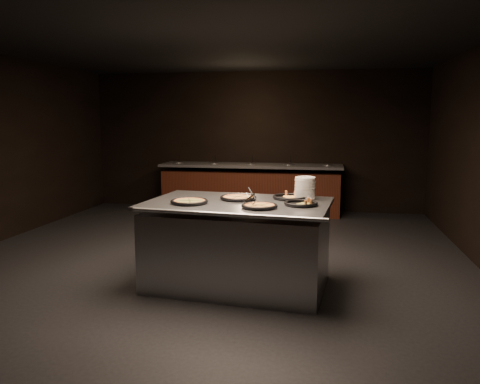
{
  "coord_description": "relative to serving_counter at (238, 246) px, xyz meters",
  "views": [
    {
      "loc": [
        1.55,
        -5.83,
        1.88
      ],
      "look_at": [
        0.39,
        0.3,
        0.93
      ],
      "focal_mm": 35.0,
      "sensor_mm": 36.0,
      "label": 1
    }
  ],
  "objects": [
    {
      "name": "pan_cheese_slices_a",
      "position": [
        0.56,
        0.32,
        0.53
      ],
      "size": [
        0.41,
        0.41,
        0.04
      ],
      "rotation": [
        0.0,
        0.0,
        1.23
      ],
      "color": "black",
      "rests_on": "serving_counter"
    },
    {
      "name": "pan_cheese_slices_b",
      "position": [
        0.3,
        -0.32,
        0.53
      ],
      "size": [
        0.38,
        0.38,
        0.04
      ],
      "rotation": [
        0.0,
        0.0,
        2.45
      ],
      "color": "black",
      "rests_on": "serving_counter"
    },
    {
      "name": "server_right",
      "position": [
        0.22,
        -0.31,
        0.58
      ],
      "size": [
        0.26,
        0.22,
        0.15
      ],
      "rotation": [
        0.0,
        0.0,
        -0.62
      ],
      "color": "#BABCC2",
      "rests_on": "serving_counter"
    },
    {
      "name": "plate_stack",
      "position": [
        0.73,
        0.35,
        0.64
      ],
      "size": [
        0.24,
        0.24,
        0.25
      ],
      "primitive_type": "cylinder",
      "color": "white",
      "rests_on": "serving_counter"
    },
    {
      "name": "pan_veggie_whole",
      "position": [
        -0.51,
        -0.19,
        0.53
      ],
      "size": [
        0.42,
        0.42,
        0.04
      ],
      "rotation": [
        0.0,
        0.0,
        0.36
      ],
      "color": "black",
      "rests_on": "serving_counter"
    },
    {
      "name": "pan_veggie_slices",
      "position": [
        0.71,
        -0.09,
        0.53
      ],
      "size": [
        0.37,
        0.37,
        0.04
      ],
      "rotation": [
        0.0,
        0.0,
        -0.93
      ],
      "color": "black",
      "rests_on": "serving_counter"
    },
    {
      "name": "room",
      "position": [
        -0.56,
        0.74,
        0.98
      ],
      "size": [
        7.02,
        8.02,
        2.92
      ],
      "color": "black",
      "rests_on": "ground"
    },
    {
      "name": "salad_bar",
      "position": [
        -0.56,
        4.3,
        -0.03
      ],
      "size": [
        3.7,
        0.83,
        1.18
      ],
      "color": "#4F2212",
      "rests_on": "ground"
    },
    {
      "name": "server_left",
      "position": [
        0.12,
        0.08,
        0.58
      ],
      "size": [
        0.23,
        0.25,
        0.15
      ],
      "rotation": [
        0.0,
        0.0,
        2.34
      ],
      "color": "#BABCC2",
      "rests_on": "serving_counter"
    },
    {
      "name": "serving_counter",
      "position": [
        0.0,
        0.0,
        0.0
      ],
      "size": [
        2.14,
        1.48,
        0.98
      ],
      "rotation": [
        0.0,
        0.0,
        -0.09
      ],
      "color": "#BABCC2",
      "rests_on": "ground"
    },
    {
      "name": "pan_cheese_whole",
      "position": [
        -0.02,
        0.16,
        0.53
      ],
      "size": [
        0.42,
        0.42,
        0.04
      ],
      "rotation": [
        0.0,
        0.0,
        -0.35
      ],
      "color": "black",
      "rests_on": "serving_counter"
    }
  ]
}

